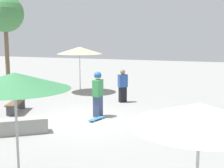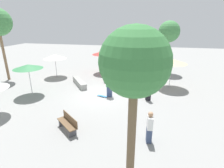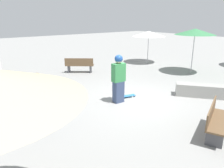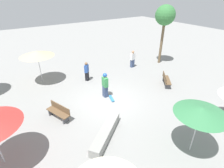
# 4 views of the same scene
# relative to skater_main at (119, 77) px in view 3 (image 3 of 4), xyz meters

# --- Properties ---
(ground_plane) EXTENTS (60.00, 60.00, 0.00)m
(ground_plane) POSITION_rel_skater_main_xyz_m (-0.57, 0.16, -0.96)
(ground_plane) COLOR gray
(skater_main) EXTENTS (0.49, 0.29, 1.79)m
(skater_main) POSITION_rel_skater_main_xyz_m (0.00, 0.00, 0.00)
(skater_main) COLOR #38476B
(skater_main) RESTS_ON ground_plane
(skateboard) EXTENTS (0.82, 0.40, 0.07)m
(skateboard) POSITION_rel_skater_main_xyz_m (-0.54, -0.17, -0.91)
(skateboard) COLOR teal
(skateboard) RESTS_ON ground_plane
(concrete_ledge) EXTENTS (2.18, 2.62, 0.50)m
(concrete_ledge) POSITION_rel_skater_main_xyz_m (-3.28, 1.96, -0.71)
(concrete_ledge) COLOR gray
(concrete_ledge) RESTS_ON ground_plane
(bench_near) EXTENTS (1.52, 1.36, 0.85)m
(bench_near) POSITION_rel_skater_main_xyz_m (-1.14, -4.83, -0.54)
(bench_near) COLOR #47474C
(bench_near) RESTS_ON ground_plane
(bench_far) EXTENTS (1.65, 0.98, 0.85)m
(bench_far) POSITION_rel_skater_main_xyz_m (-0.52, 3.44, -0.54)
(bench_far) COLOR #47474C
(bench_far) RESTS_ON ground_plane
(shade_umbrella_green) EXTENTS (2.19, 2.19, 2.45)m
(shade_umbrella_green) POSITION_rel_skater_main_xyz_m (-6.14, -0.89, 1.32)
(shade_umbrella_green) COLOR #B7B7BC
(shade_umbrella_green) RESTS_ON ground_plane
(shade_umbrella_white) EXTENTS (2.21, 2.21, 2.14)m
(shade_umbrella_white) POSITION_rel_skater_main_xyz_m (-6.28, -4.37, 1.00)
(shade_umbrella_white) COLOR #B7B7BC
(shade_umbrella_white) RESTS_ON ground_plane
(bystander_watching) EXTENTS (0.47, 0.47, 1.58)m
(bystander_watching) POSITION_rel_skater_main_xyz_m (2.93, -0.04, -0.17)
(bystander_watching) COLOR black
(bystander_watching) RESTS_ON ground_plane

